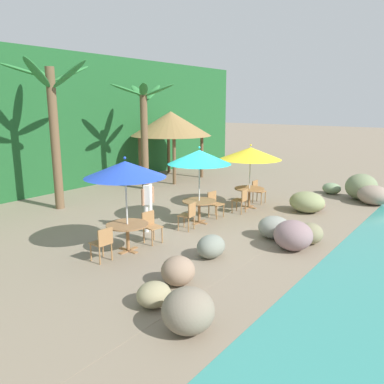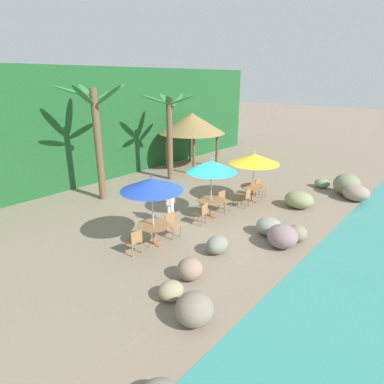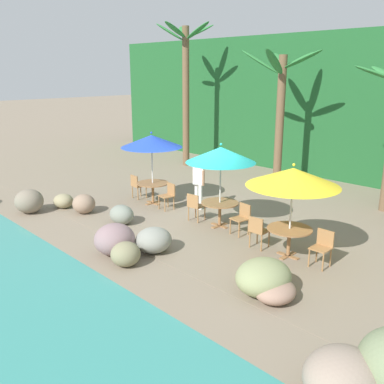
% 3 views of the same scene
% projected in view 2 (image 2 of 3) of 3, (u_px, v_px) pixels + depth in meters
% --- Properties ---
extents(ground_plane, '(120.00, 120.00, 0.00)m').
position_uv_depth(ground_plane, '(208.00, 222.00, 12.93)').
color(ground_plane, gray).
extents(terrace_deck, '(18.00, 5.20, 0.01)m').
position_uv_depth(terrace_deck, '(208.00, 222.00, 12.93)').
color(terrace_deck, gray).
rests_on(terrace_deck, ground).
extents(foliage_backdrop, '(28.00, 2.40, 6.00)m').
position_uv_depth(foliage_backdrop, '(78.00, 126.00, 17.48)').
color(foliage_backdrop, '#1E5628').
rests_on(foliage_backdrop, ground).
extents(rock_seawall, '(14.64, 3.21, 1.05)m').
position_uv_depth(rock_seawall, '(301.00, 214.00, 12.69)').
color(rock_seawall, '#997662').
rests_on(rock_seawall, ground).
extents(umbrella_blue, '(2.07, 2.07, 2.50)m').
position_uv_depth(umbrella_blue, '(152.00, 184.00, 10.47)').
color(umbrella_blue, silver).
rests_on(umbrella_blue, ground).
extents(dining_table_blue, '(1.10, 1.10, 0.74)m').
position_uv_depth(dining_table_blue, '(154.00, 228.00, 10.99)').
color(dining_table_blue, olive).
rests_on(dining_table_blue, ground).
extents(chair_blue_seaward, '(0.47, 0.48, 0.87)m').
position_uv_depth(chair_blue_seaward, '(172.00, 223.00, 11.62)').
color(chair_blue_seaward, '#9E7042').
rests_on(chair_blue_seaward, ground).
extents(chair_blue_inland, '(0.45, 0.45, 0.87)m').
position_uv_depth(chair_blue_inland, '(135.00, 240.00, 10.39)').
color(chair_blue_inland, '#9E7042').
rests_on(chair_blue_inland, ground).
extents(umbrella_teal, '(2.01, 2.01, 2.49)m').
position_uv_depth(umbrella_teal, '(212.00, 166.00, 12.72)').
color(umbrella_teal, silver).
rests_on(umbrella_teal, ground).
extents(dining_table_teal, '(1.10, 1.10, 0.74)m').
position_uv_depth(dining_table_teal, '(211.00, 203.00, 13.23)').
color(dining_table_teal, olive).
rests_on(dining_table_teal, ground).
extents(chair_teal_seaward, '(0.47, 0.48, 0.87)m').
position_uv_depth(chair_teal_seaward, '(223.00, 200.00, 13.86)').
color(chair_teal_seaward, '#9E7042').
rests_on(chair_teal_seaward, ground).
extents(chair_teal_inland, '(0.48, 0.48, 0.87)m').
position_uv_depth(chair_teal_inland, '(202.00, 212.00, 12.54)').
color(chair_teal_inland, '#9E7042').
rests_on(chair_teal_inland, ground).
extents(umbrella_yellow, '(2.24, 2.24, 2.36)m').
position_uv_depth(umbrella_yellow, '(254.00, 159.00, 14.42)').
color(umbrella_yellow, silver).
rests_on(umbrella_yellow, ground).
extents(dining_table_yellow, '(1.10, 1.10, 0.74)m').
position_uv_depth(dining_table_yellow, '(252.00, 189.00, 14.89)').
color(dining_table_yellow, olive).
rests_on(dining_table_yellow, ground).
extents(chair_yellow_seaward, '(0.43, 0.44, 0.87)m').
position_uv_depth(chair_yellow_seaward, '(259.00, 186.00, 15.59)').
color(chair_yellow_seaward, '#9E7042').
rests_on(chair_yellow_seaward, ground).
extents(chair_yellow_inland, '(0.45, 0.46, 0.87)m').
position_uv_depth(chair_yellow_inland, '(245.00, 196.00, 14.22)').
color(chair_yellow_inland, '#9E7042').
rests_on(chair_yellow_inland, ground).
extents(palm_tree_second, '(3.13, 3.24, 5.24)m').
position_uv_depth(palm_tree_second, '(96.00, 125.00, 14.30)').
color(palm_tree_second, brown).
rests_on(palm_tree_second, ground).
extents(palm_tree_third, '(2.72, 2.76, 4.68)m').
position_uv_depth(palm_tree_third, '(170.00, 124.00, 17.46)').
color(palm_tree_third, brown).
rests_on(palm_tree_third, ground).
extents(palapa_hut, '(4.10, 4.10, 3.41)m').
position_uv_depth(palapa_hut, '(192.00, 123.00, 19.95)').
color(palapa_hut, brown).
rests_on(palapa_hut, ground).
extents(waiter_in_white, '(0.52, 0.35, 1.70)m').
position_uv_depth(waiter_in_white, '(170.00, 201.00, 12.39)').
color(waiter_in_white, white).
rests_on(waiter_in_white, ground).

